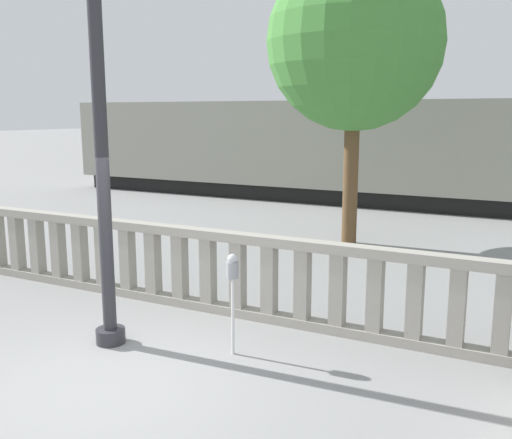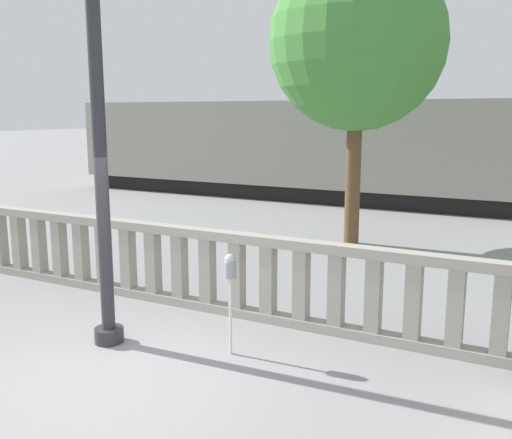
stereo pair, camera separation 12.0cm
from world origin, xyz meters
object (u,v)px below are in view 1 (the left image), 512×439
parking_meter (233,275)px  tree_left (355,43)px  train_near (482,154)px  lamppost (100,123)px

parking_meter → tree_left: (-0.64, 6.77, 3.54)m
train_near → tree_left: 7.15m
lamppost → parking_meter: size_ratio=4.11×
lamppost → parking_meter: (1.65, 0.43, -1.88)m
lamppost → tree_left: size_ratio=0.83×
parking_meter → lamppost: bearing=-165.3°
lamppost → train_near: (3.23, 13.40, -1.12)m
lamppost → train_near: lamppost is taller
parking_meter → train_near: size_ratio=0.04×
parking_meter → tree_left: tree_left is taller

